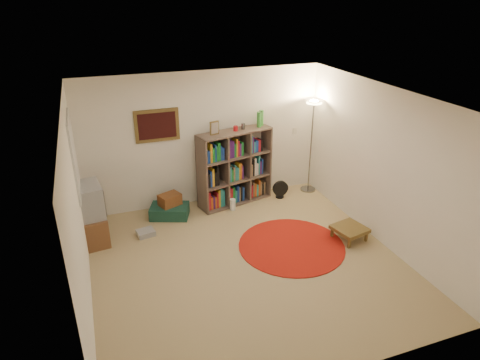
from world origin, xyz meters
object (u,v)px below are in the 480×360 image
Objects in this scene: floor_lamp at (313,116)px; floor_fan at (280,189)px; tv_stand at (88,215)px; suitcase at (170,211)px; bookshelf at (234,169)px; side_table at (350,229)px.

floor_fan is at bearing -169.92° from floor_lamp.
floor_lamp is 1.87× the size of tv_stand.
floor_fan reaches higher than suitcase.
floor_lamp reaches higher than bookshelf.
tv_stand is at bearing 178.90° from bookshelf.
suitcase is at bearing -176.88° from floor_fan.
tv_stand reaches higher than suitcase.
floor_fan is at bearing -22.19° from bookshelf.
floor_lamp is 3.27× the size of side_table.
floor_lamp is 1.55m from floor_fan.
floor_lamp is 5.31× the size of floor_fan.
side_table is (3.99, -1.37, -0.30)m from tv_stand.
side_table is at bearing -26.19° from tv_stand.
bookshelf reaches higher than tv_stand.
floor_lamp is 3.24m from suitcase.
floor_lamp is at bearing 23.59° from suitcase.
tv_stand is (-4.25, -0.53, -1.08)m from floor_lamp.
bookshelf is at bearing 179.08° from floor_lamp.
suitcase is at bearing 174.31° from bookshelf.
side_table is at bearing -13.09° from suitcase.
floor_fan is at bearing 21.28° from suitcase.
floor_lamp is (1.60, -0.03, 0.87)m from bookshelf.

